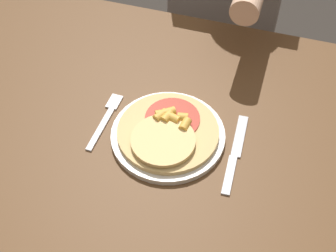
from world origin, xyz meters
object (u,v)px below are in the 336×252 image
object	(u,v)px
plate	(168,135)
knife	(235,155)
dining_table	(153,173)
fork	(106,118)
pizza	(167,132)

from	to	relation	value
plate	knife	bearing A→B (deg)	-2.00
dining_table	fork	distance (m)	0.17
fork	plate	bearing A→B (deg)	-4.51
dining_table	knife	distance (m)	0.21
plate	knife	size ratio (longest dim) A/B	1.16
plate	pizza	xyz separation A→B (m)	(-0.00, -0.00, 0.02)
pizza	fork	bearing A→B (deg)	174.15
pizza	knife	bearing A→B (deg)	-0.65
fork	knife	world-z (taller)	same
dining_table	knife	size ratio (longest dim) A/B	5.85
fork	dining_table	bearing A→B (deg)	-22.77
knife	fork	bearing A→B (deg)	176.74
dining_table	fork	size ratio (longest dim) A/B	7.34
pizza	fork	distance (m)	0.16
plate	knife	world-z (taller)	plate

